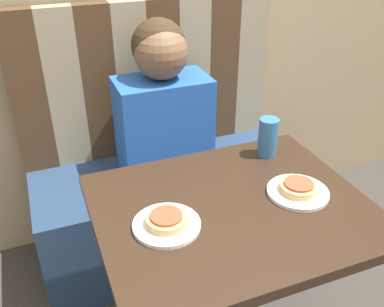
{
  "coord_description": "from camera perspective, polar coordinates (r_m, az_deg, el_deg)",
  "views": [
    {
      "loc": [
        -0.48,
        -0.9,
        1.5
      ],
      "look_at": [
        0.0,
        0.33,
        0.73
      ],
      "focal_mm": 40.0,
      "sensor_mm": 36.0,
      "label": 1
    }
  ],
  "objects": [
    {
      "name": "booth_backrest",
      "position": [
        1.97,
        -5.93,
        9.84
      ],
      "size": [
        1.17,
        0.07,
        0.69
      ],
      "color": "#4C331E",
      "rests_on": "booth_seat"
    },
    {
      "name": "booth_seat",
      "position": [
        2.07,
        -3.37,
        -7.49
      ],
      "size": [
        1.17,
        0.5,
        0.47
      ],
      "color": "navy",
      "rests_on": "ground_plane"
    },
    {
      "name": "pizza_left",
      "position": [
        1.19,
        -3.43,
        -8.76
      ],
      "size": [
        0.11,
        0.11,
        0.03
      ],
      "color": "tan",
      "rests_on": "plate_left"
    },
    {
      "name": "drinking_cup",
      "position": [
        1.52,
        10.08,
        2.16
      ],
      "size": [
        0.07,
        0.07,
        0.14
      ],
      "color": "#2D669E",
      "rests_on": "dining_table"
    },
    {
      "name": "plate_right",
      "position": [
        1.36,
        13.91,
        -5.03
      ],
      "size": [
        0.19,
        0.19,
        0.01
      ],
      "color": "white",
      "rests_on": "dining_table"
    },
    {
      "name": "person",
      "position": [
        1.78,
        -3.96,
        7.12
      ],
      "size": [
        0.39,
        0.25,
        0.66
      ],
      "color": "#2356B2",
      "rests_on": "booth_seat"
    },
    {
      "name": "plate_left",
      "position": [
        1.2,
        -3.4,
        -9.48
      ],
      "size": [
        0.19,
        0.19,
        0.01
      ],
      "color": "white",
      "rests_on": "dining_table"
    },
    {
      "name": "pizza_right",
      "position": [
        1.35,
        14.01,
        -4.35
      ],
      "size": [
        0.11,
        0.11,
        0.03
      ],
      "color": "tan",
      "rests_on": "plate_right"
    },
    {
      "name": "dining_table",
      "position": [
        1.36,
        5.18,
        -10.82
      ],
      "size": [
        0.81,
        0.66,
        0.73
      ],
      "color": "black",
      "rests_on": "ground_plane"
    }
  ]
}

